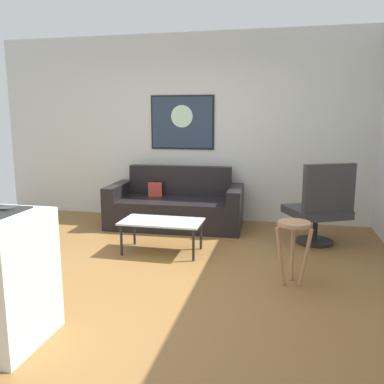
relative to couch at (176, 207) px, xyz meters
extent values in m
cube|color=brown|center=(0.18, -1.88, -0.30)|extent=(6.40, 6.40, 0.04)
cube|color=silver|center=(0.18, 0.55, 1.12)|extent=(6.40, 0.05, 2.80)
cube|color=black|center=(0.00, -0.05, -0.08)|extent=(1.58, 0.93, 0.41)
cube|color=black|center=(-0.01, 0.31, 0.35)|extent=(1.56, 0.22, 0.44)
cube|color=black|center=(-0.86, -0.08, 0.02)|extent=(0.21, 0.87, 0.60)
cube|color=black|center=(0.87, -0.01, 0.02)|extent=(0.21, 0.87, 0.60)
cube|color=#B63B2F|center=(-0.34, 0.10, 0.23)|extent=(0.22, 0.15, 0.20)
cube|color=silver|center=(0.14, -1.18, 0.09)|extent=(0.94, 0.50, 0.02)
cylinder|color=#232326|center=(-0.28, -1.39, -0.10)|extent=(0.03, 0.03, 0.36)
cylinder|color=#232326|center=(0.57, -1.39, -0.10)|extent=(0.03, 0.03, 0.36)
cylinder|color=#232326|center=(-0.28, -0.97, -0.10)|extent=(0.03, 0.03, 0.36)
cylinder|color=#232326|center=(0.57, -0.97, -0.10)|extent=(0.03, 0.03, 0.36)
cylinder|color=black|center=(1.93, -0.42, -0.26)|extent=(0.46, 0.46, 0.04)
cylinder|color=black|center=(1.93, -0.42, -0.05)|extent=(0.06, 0.06, 0.38)
cube|color=#323135|center=(1.93, -0.42, 0.13)|extent=(0.87, 0.86, 0.10)
cube|color=#323135|center=(2.04, -0.64, 0.47)|extent=(0.62, 0.37, 0.58)
cylinder|color=#A57852|center=(1.62, -1.79, 0.31)|extent=(0.31, 0.31, 0.03)
cylinder|color=#A57852|center=(1.62, -1.66, 0.01)|extent=(0.04, 0.13, 0.58)
cylinder|color=#A57852|center=(1.51, -1.86, 0.01)|extent=(0.13, 0.09, 0.58)
cylinder|color=#A57852|center=(1.73, -1.86, 0.01)|extent=(0.13, 0.09, 0.58)
cylinder|color=#2D2D2D|center=(-0.40, -3.13, 0.66)|extent=(0.11, 0.11, 0.01)
cube|color=black|center=(-0.03, 0.51, 1.21)|extent=(0.99, 0.01, 0.81)
cube|color=#28364A|center=(-0.03, 0.50, 1.21)|extent=(0.94, 0.02, 0.76)
cylinder|color=#BEE1BE|center=(-0.03, 0.49, 1.30)|extent=(0.34, 0.01, 0.34)
camera|label=1|loc=(1.49, -5.57, 1.30)|focal=37.92mm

